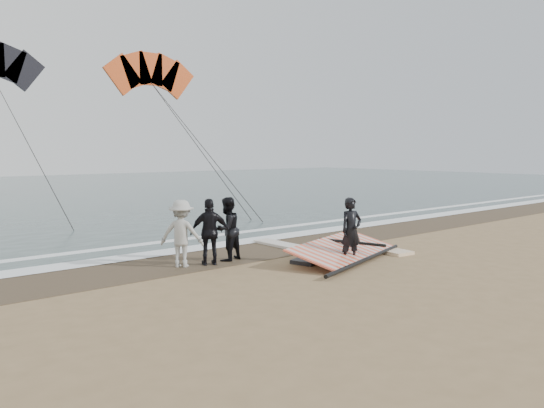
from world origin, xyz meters
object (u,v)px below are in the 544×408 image
at_px(man_main, 351,231).
at_px(board_white, 377,248).
at_px(board_cream, 282,245).
at_px(sail_rig, 339,252).

bearing_deg(man_main, board_white, 31.21).
bearing_deg(man_main, board_cream, 96.18).
bearing_deg(board_cream, man_main, -94.90).
relative_size(man_main, board_cream, 0.80).
xyz_separation_m(board_cream, sail_rig, (-0.01, -2.50, 0.15)).
relative_size(board_cream, sail_rig, 0.49).
relative_size(man_main, board_white, 0.75).
bearing_deg(sail_rig, board_white, 5.30).
height_order(board_cream, sail_rig, sail_rig).
height_order(man_main, board_white, man_main).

